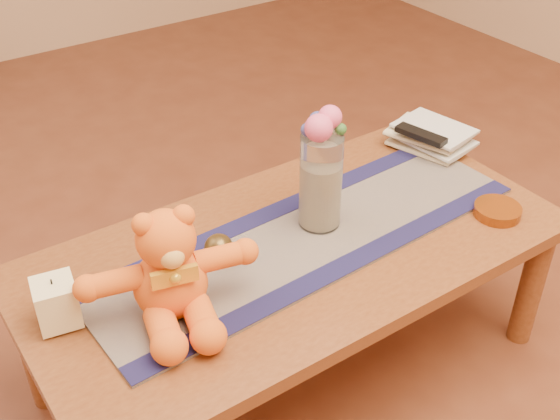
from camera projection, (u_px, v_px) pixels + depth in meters
floor at (294, 366)px, 2.05m from camera, size 5.50×5.50×0.00m
coffee_table_top at (296, 251)px, 1.81m from camera, size 1.40×0.70×0.04m
table_leg_fr at (531, 286)px, 2.04m from camera, size 0.07×0.07×0.41m
table_leg_bl at (33, 347)px, 1.84m from camera, size 0.07×0.07×0.41m
table_leg_br at (396, 195)px, 2.43m from camera, size 0.07×0.07×0.41m
persian_runner at (309, 238)px, 1.82m from camera, size 1.21×0.40×0.01m
runner_border_near at (346, 264)px, 1.72m from camera, size 1.20×0.11×0.00m
runner_border_far at (276, 210)px, 1.91m from camera, size 1.20×0.11×0.00m
teddy_bear at (168, 264)px, 1.52m from camera, size 0.44×0.39×0.26m
pillar_candle at (56, 303)px, 1.53m from camera, size 0.10×0.10×0.11m
candle_wick at (51, 282)px, 1.49m from camera, size 0.00×0.00×0.01m
glass_vase at (321, 181)px, 1.79m from camera, size 0.11×0.11×0.26m
potpourri_fill at (320, 194)px, 1.81m from camera, size 0.09×0.09×0.18m
rose_left at (319, 128)px, 1.68m from camera, size 0.07×0.07×0.07m
rose_right at (330, 117)px, 1.70m from camera, size 0.06×0.06×0.06m
blue_flower_back at (317, 120)px, 1.73m from camera, size 0.04×0.04×0.04m
blue_flower_side at (308, 130)px, 1.70m from camera, size 0.04×0.04×0.04m
leaf_sprig at (341, 129)px, 1.71m from camera, size 0.03×0.03×0.03m
bronze_ball at (219, 248)px, 1.71m from camera, size 0.10×0.10×0.07m
book_bottom at (415, 155)px, 2.15m from camera, size 0.22×0.26×0.02m
book_lower at (418, 150)px, 2.14m from camera, size 0.20×0.25×0.02m
book_upper at (415, 145)px, 2.12m from camera, size 0.23×0.27×0.02m
book_top at (419, 139)px, 2.12m from camera, size 0.20×0.25×0.02m
tv_remote at (421, 135)px, 2.10m from camera, size 0.08×0.17×0.02m
amber_dish at (497, 211)px, 1.90m from camera, size 0.15×0.15×0.03m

